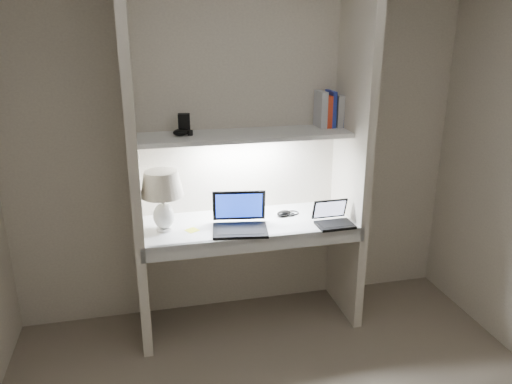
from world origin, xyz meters
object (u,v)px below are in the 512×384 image
object	(u,v)px
table_lamp	(162,191)
book_row	(333,109)
laptop_main	(240,221)
laptop_netbook	(333,219)
speaker	(252,206)

from	to	relation	value
table_lamp	book_row	size ratio (longest dim) A/B	1.61
laptop_main	laptop_netbook	distance (m)	0.63
laptop_netbook	book_row	distance (m)	0.77
speaker	laptop_main	bearing A→B (deg)	-98.85
laptop_netbook	book_row	bearing A→B (deg)	72.23
table_lamp	speaker	world-z (taller)	table_lamp
table_lamp	speaker	size ratio (longest dim) A/B	2.82
laptop_netbook	book_row	size ratio (longest dim) A/B	0.99
table_lamp	laptop_netbook	xyz separation A→B (m)	(1.11, -0.16, -0.23)
laptop_main	book_row	world-z (taller)	book_row
laptop_main	laptop_netbook	xyz separation A→B (m)	(0.63, -0.07, -0.02)
table_lamp	laptop_main	bearing A→B (deg)	-10.04
table_lamp	book_row	bearing A→B (deg)	9.51
table_lamp	laptop_main	distance (m)	0.54
speaker	book_row	size ratio (longest dim) A/B	0.57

